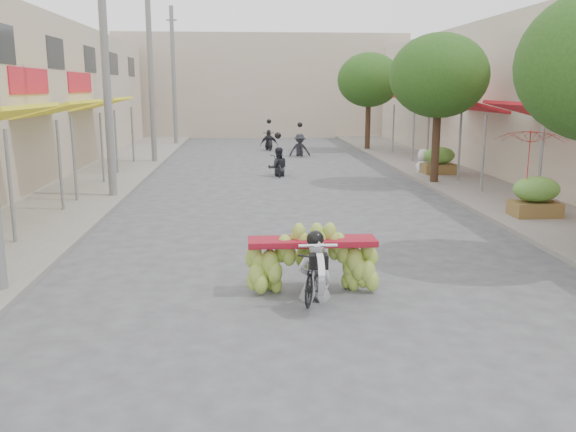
{
  "coord_description": "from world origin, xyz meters",
  "views": [
    {
      "loc": [
        -1.3,
        -7.01,
        3.4
      ],
      "look_at": [
        -0.53,
        3.84,
        1.1
      ],
      "focal_mm": 38.0,
      "sensor_mm": 36.0,
      "label": 1
    }
  ],
  "objects": [
    {
      "name": "ground",
      "position": [
        0.0,
        0.0,
        0.0
      ],
      "size": [
        120.0,
        120.0,
        0.0
      ],
      "primitive_type": "plane",
      "color": "#535458",
      "rests_on": "ground"
    },
    {
      "name": "sidewalk_left",
      "position": [
        -7.0,
        15.0,
        0.06
      ],
      "size": [
        4.0,
        60.0,
        0.12
      ],
      "primitive_type": "cube",
      "color": "gray",
      "rests_on": "ground"
    },
    {
      "name": "sidewalk_right",
      "position": [
        7.0,
        15.0,
        0.06
      ],
      "size": [
        4.0,
        60.0,
        0.12
      ],
      "primitive_type": "cube",
      "color": "gray",
      "rests_on": "ground"
    },
    {
      "name": "far_building",
      "position": [
        0.0,
        38.0,
        3.5
      ],
      "size": [
        20.0,
        6.0,
        7.0
      ],
      "primitive_type": "cube",
      "color": "#BBA993",
      "rests_on": "ground"
    },
    {
      "name": "utility_pole_mid",
      "position": [
        -5.4,
        12.0,
        4.03
      ],
      "size": [
        0.6,
        0.24,
        8.0
      ],
      "color": "slate",
      "rests_on": "ground"
    },
    {
      "name": "utility_pole_far",
      "position": [
        -5.4,
        21.0,
        4.03
      ],
      "size": [
        0.6,
        0.24,
        8.0
      ],
      "color": "slate",
      "rests_on": "ground"
    },
    {
      "name": "utility_pole_back",
      "position": [
        -5.4,
        30.0,
        4.03
      ],
      "size": [
        0.6,
        0.24,
        8.0
      ],
      "color": "slate",
      "rests_on": "ground"
    },
    {
      "name": "street_tree_mid",
      "position": [
        5.4,
        14.0,
        3.78
      ],
      "size": [
        3.4,
        3.4,
        5.25
      ],
      "color": "#3A2719",
      "rests_on": "ground"
    },
    {
      "name": "street_tree_far",
      "position": [
        5.4,
        26.0,
        3.78
      ],
      "size": [
        3.4,
        3.4,
        5.25
      ],
      "color": "#3A2719",
      "rests_on": "ground"
    },
    {
      "name": "produce_crate_mid",
      "position": [
        6.2,
        8.0,
        0.71
      ],
      "size": [
        1.2,
        0.88,
        1.16
      ],
      "color": "brown",
      "rests_on": "ground"
    },
    {
      "name": "produce_crate_far",
      "position": [
        6.2,
        16.0,
        0.71
      ],
      "size": [
        1.2,
        0.88,
        1.16
      ],
      "color": "brown",
      "rests_on": "ground"
    },
    {
      "name": "banana_motorbike",
      "position": [
        -0.2,
        2.6,
        0.67
      ],
      "size": [
        2.2,
        1.75,
        1.93
      ],
      "color": "black",
      "rests_on": "ground"
    },
    {
      "name": "market_umbrella",
      "position": [
        5.89,
        7.87,
        2.41
      ],
      "size": [
        1.85,
        1.85,
        1.62
      ],
      "rotation": [
        0.0,
        0.0,
        0.03
      ],
      "color": "#AE1E17",
      "rests_on": "ground"
    },
    {
      "name": "pedestrian",
      "position": [
        5.81,
        16.75,
        1.0
      ],
      "size": [
        0.99,
        0.96,
        1.75
      ],
      "rotation": [
        0.0,
        0.0,
        3.86
      ],
      "color": "white",
      "rests_on": "ground"
    },
    {
      "name": "bg_motorbike_a",
      "position": [
        -0.01,
        16.65,
        0.79
      ],
      "size": [
        0.82,
        1.43,
        1.95
      ],
      "color": "black",
      "rests_on": "ground"
    },
    {
      "name": "bg_motorbike_b",
      "position": [
        1.47,
        23.54,
        0.86
      ],
      "size": [
        1.08,
        1.63,
        1.95
      ],
      "color": "black",
      "rests_on": "ground"
    },
    {
      "name": "bg_motorbike_c",
      "position": [
        0.05,
        26.71,
        0.78
      ],
      "size": [
        0.98,
        1.7,
        1.95
      ],
      "color": "black",
      "rests_on": "ground"
    }
  ]
}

